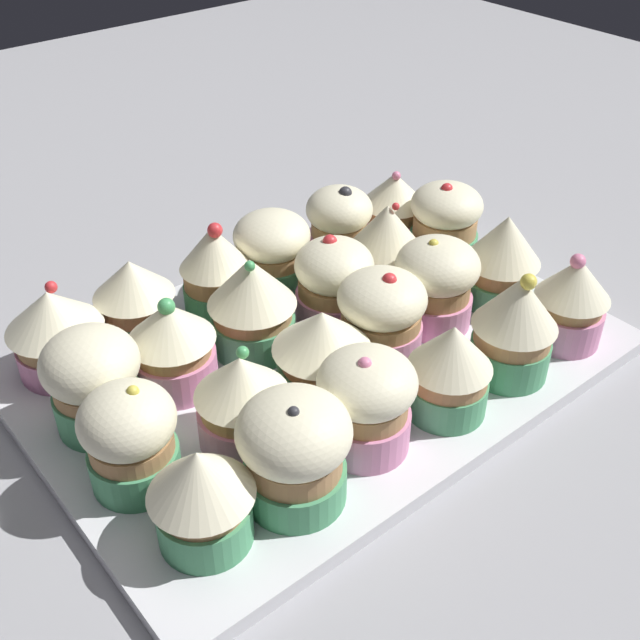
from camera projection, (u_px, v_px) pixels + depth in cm
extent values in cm
cube|color=#9E9EA3|center=(320.00, 380.00, 59.41)|extent=(180.00, 180.00, 3.00)
cube|color=silver|center=(320.00, 359.00, 58.18)|extent=(41.70, 28.89, 1.20)
cylinder|color=#4C9E6B|center=(205.00, 522.00, 43.57)|extent=(5.39, 5.39, 2.56)
cylinder|color=#AD7F51|center=(202.00, 500.00, 42.51)|extent=(4.88, 4.88, 1.04)
cone|color=#F4EDC6|center=(199.00, 474.00, 41.28)|extent=(5.99, 5.99, 3.12)
cylinder|color=#4C9E6B|center=(295.00, 481.00, 46.08)|extent=(6.12, 6.12, 2.40)
cylinder|color=#AD7F51|center=(294.00, 458.00, 44.91)|extent=(5.58, 5.58, 1.54)
ellipsoid|color=#F4EDC6|center=(294.00, 432.00, 43.68)|extent=(6.69, 6.69, 4.39)
sphere|color=#333338|center=(294.00, 412.00, 41.90)|extent=(0.68, 0.68, 0.68)
cylinder|color=pink|center=(365.00, 428.00, 49.46)|extent=(5.74, 5.74, 2.75)
cylinder|color=#AD7F51|center=(366.00, 404.00, 48.26)|extent=(5.24, 5.24, 1.31)
ellipsoid|color=#F4EDC6|center=(367.00, 382.00, 47.22)|extent=(6.21, 6.21, 3.73)
sphere|color=pink|center=(365.00, 364.00, 45.87)|extent=(0.87, 0.87, 0.87)
cylinder|color=#4C9E6B|center=(446.00, 395.00, 52.18)|extent=(5.43, 5.43, 2.49)
cylinder|color=#AD7F51|center=(449.00, 374.00, 51.09)|extent=(5.18, 5.18, 1.19)
cone|color=#F4EDC6|center=(452.00, 347.00, 49.78)|extent=(5.61, 5.61, 3.24)
cylinder|color=#4C9E6B|center=(509.00, 356.00, 55.28)|extent=(5.62, 5.62, 2.77)
cylinder|color=#AD7F51|center=(513.00, 333.00, 54.07)|extent=(5.35, 5.35, 1.33)
cone|color=#F4EDC6|center=(519.00, 302.00, 52.53)|extent=(5.93, 5.93, 3.88)
sphere|color=#EAD64C|center=(529.00, 282.00, 51.32)|extent=(1.12, 1.12, 1.12)
cylinder|color=pink|center=(566.00, 324.00, 58.35)|extent=(5.24, 5.24, 2.80)
cylinder|color=#AD7F51|center=(571.00, 303.00, 57.22)|extent=(4.67, 4.67, 1.04)
cone|color=#F4EDC6|center=(576.00, 279.00, 55.96)|extent=(5.47, 5.47, 3.21)
sphere|color=pink|center=(578.00, 261.00, 55.15)|extent=(1.12, 1.12, 1.12)
cylinder|color=#4C9E6B|center=(136.00, 465.00, 47.07)|extent=(5.48, 5.48, 2.52)
cylinder|color=#AD7F51|center=(131.00, 443.00, 45.97)|extent=(5.05, 5.05, 1.20)
ellipsoid|color=#F4EDC6|center=(127.00, 420.00, 44.88)|extent=(5.77, 5.77, 4.14)
sphere|color=#EAD64C|center=(133.00, 392.00, 43.90)|extent=(0.76, 0.76, 0.76)
cylinder|color=pink|center=(244.00, 424.00, 49.82)|extent=(5.90, 5.90, 2.59)
cylinder|color=#AD7F51|center=(243.00, 402.00, 48.69)|extent=(5.37, 5.37, 1.25)
cone|color=#F4EDC6|center=(241.00, 377.00, 47.46)|extent=(6.02, 6.02, 2.90)
sphere|color=#4CB266|center=(243.00, 352.00, 47.25)|extent=(0.81, 0.81, 0.81)
cylinder|color=#4C9E6B|center=(322.00, 378.00, 53.50)|extent=(6.14, 6.14, 2.57)
cylinder|color=#AD7F51|center=(322.00, 356.00, 52.36)|extent=(5.48, 5.48, 1.30)
cone|color=#F4EDC6|center=(322.00, 331.00, 51.10)|extent=(6.73, 6.73, 2.95)
cylinder|color=pink|center=(380.00, 339.00, 56.92)|extent=(6.06, 6.06, 2.75)
cylinder|color=#AD7F51|center=(381.00, 317.00, 55.77)|extent=(5.76, 5.76, 1.12)
ellipsoid|color=#F4EDC6|center=(382.00, 298.00, 54.78)|extent=(6.41, 6.41, 3.76)
sphere|color=red|center=(389.00, 280.00, 53.47)|extent=(1.05, 1.05, 1.05)
cylinder|color=pink|center=(433.00, 309.00, 60.18)|extent=(5.77, 5.77, 2.53)
cylinder|color=#AD7F51|center=(436.00, 287.00, 59.01)|extent=(5.25, 5.25, 1.44)
ellipsoid|color=#F4EDC6|center=(438.00, 266.00, 57.87)|extent=(6.34, 6.34, 4.02)
sphere|color=#EAD64C|center=(434.00, 244.00, 56.71)|extent=(0.75, 0.75, 0.75)
cylinder|color=#4C9E6B|center=(497.00, 289.00, 62.63)|extent=(5.38, 5.38, 2.25)
cylinder|color=#AD7F51|center=(501.00, 269.00, 61.52)|extent=(4.77, 4.77, 1.51)
cone|color=#F4EDC6|center=(505.00, 239.00, 59.91)|extent=(5.97, 5.97, 3.94)
cylinder|color=#4C9E6B|center=(100.00, 407.00, 50.96)|extent=(5.67, 5.67, 2.77)
cylinder|color=#AD7F51|center=(95.00, 385.00, 49.84)|extent=(5.30, 5.30, 1.04)
ellipsoid|color=#F4EDC6|center=(90.00, 363.00, 48.76)|extent=(6.28, 6.28, 4.38)
cylinder|color=pink|center=(176.00, 368.00, 54.23)|extent=(5.85, 5.85, 2.77)
cylinder|color=#AD7F51|center=(172.00, 346.00, 53.08)|extent=(5.26, 5.26, 1.16)
cone|color=#F4EDC6|center=(169.00, 322.00, 51.88)|extent=(6.05, 6.05, 2.88)
sphere|color=#4CB266|center=(166.00, 307.00, 51.11)|extent=(1.18, 1.18, 1.18)
cylinder|color=#4C9E6B|center=(254.00, 332.00, 57.63)|extent=(6.19, 6.19, 2.72)
cylinder|color=#AD7F51|center=(252.00, 310.00, 56.48)|extent=(5.77, 5.77, 1.20)
cone|color=#F4EDC6|center=(251.00, 282.00, 55.03)|extent=(6.49, 6.49, 3.72)
sphere|color=#4CB266|center=(250.00, 266.00, 53.45)|extent=(0.76, 0.76, 0.76)
cylinder|color=pink|center=(334.00, 306.00, 60.58)|extent=(5.95, 5.95, 2.46)
cylinder|color=#AD7F51|center=(334.00, 286.00, 59.49)|extent=(5.51, 5.51, 1.22)
ellipsoid|color=#F4EDC6|center=(334.00, 266.00, 58.42)|extent=(6.03, 6.03, 4.01)
sphere|color=red|center=(330.00, 242.00, 57.63)|extent=(1.12, 1.12, 1.12)
cylinder|color=#4C9E6B|center=(384.00, 274.00, 64.27)|extent=(6.01, 6.01, 2.37)
cylinder|color=#AD7F51|center=(385.00, 255.00, 63.20)|extent=(5.57, 5.57, 1.27)
cone|color=#F4EDC6|center=(387.00, 227.00, 61.67)|extent=(6.08, 6.08, 3.91)
sphere|color=red|center=(396.00, 206.00, 60.56)|extent=(0.61, 0.61, 0.61)
cylinder|color=#4C9E6B|center=(443.00, 245.00, 67.84)|extent=(5.82, 5.82, 2.55)
cylinder|color=#AD7F51|center=(445.00, 224.00, 66.62)|extent=(5.44, 5.44, 1.59)
ellipsoid|color=#F4EDC6|center=(447.00, 205.00, 65.51)|extent=(6.09, 6.09, 3.58)
sphere|color=red|center=(447.00, 189.00, 64.27)|extent=(1.00, 1.00, 1.00)
cylinder|color=pink|center=(62.00, 356.00, 55.68)|extent=(6.08, 6.08, 2.26)
cylinder|color=#AD7F51|center=(57.00, 336.00, 54.61)|extent=(5.73, 5.73, 1.38)
cone|color=#F4EDC6|center=(51.00, 310.00, 53.31)|extent=(6.76, 6.76, 3.01)
sphere|color=red|center=(51.00, 287.00, 53.15)|extent=(0.86, 0.86, 0.86)
cylinder|color=#4C9E6B|center=(139.00, 324.00, 58.78)|extent=(5.46, 5.46, 2.30)
cylinder|color=#AD7F51|center=(135.00, 303.00, 57.66)|extent=(5.17, 5.17, 1.49)
cone|color=#F4EDC6|center=(131.00, 278.00, 56.37)|extent=(5.99, 5.99, 2.90)
cylinder|color=#4C9E6B|center=(218.00, 298.00, 61.23)|extent=(5.28, 5.28, 2.62)
cylinder|color=#AD7F51|center=(216.00, 276.00, 60.00)|extent=(5.05, 5.05, 1.57)
cone|color=#F4EDC6|center=(213.00, 248.00, 58.51)|extent=(5.48, 5.48, 3.48)
sphere|color=red|center=(215.00, 230.00, 57.47)|extent=(1.14, 1.14, 1.14)
cylinder|color=#4C9E6B|center=(273.00, 275.00, 63.88)|extent=(5.74, 5.74, 2.76)
cylinder|color=#AD7F51|center=(272.00, 254.00, 62.72)|extent=(5.30, 5.30, 1.17)
ellipsoid|color=#F4EDC6|center=(272.00, 235.00, 61.71)|extent=(6.17, 6.17, 3.77)
cylinder|color=pink|center=(339.00, 247.00, 67.68)|extent=(5.36, 5.36, 2.56)
cylinder|color=#AD7F51|center=(339.00, 227.00, 66.56)|extent=(4.77, 4.77, 1.24)
ellipsoid|color=#F4EDC6|center=(339.00, 209.00, 65.54)|extent=(5.66, 5.66, 3.72)
sphere|color=#333338|center=(345.00, 193.00, 64.23)|extent=(1.12, 1.12, 1.12)
cylinder|color=pink|center=(392.00, 227.00, 70.77)|extent=(5.50, 5.50, 2.22)
cylinder|color=#AD7F51|center=(393.00, 210.00, 69.73)|extent=(5.06, 5.06, 1.30)
cone|color=#F4EDC6|center=(394.00, 189.00, 68.48)|extent=(5.73, 5.73, 2.91)
sphere|color=pink|center=(396.00, 176.00, 67.52)|extent=(0.78, 0.78, 0.78)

